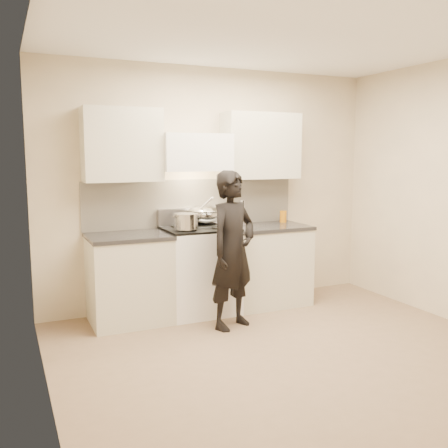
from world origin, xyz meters
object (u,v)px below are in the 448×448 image
at_px(wok, 204,214).
at_px(counter_right, 266,264).
at_px(stove, 200,270).
at_px(utensil_crock, 242,217).
at_px(person, 233,250).

bearing_deg(wok, counter_right, -10.94).
distance_m(stove, utensil_crock, 0.83).
bearing_deg(person, wok, 68.64).
bearing_deg(counter_right, stove, -180.00).
relative_size(counter_right, person, 0.58).
height_order(counter_right, wok, wok).
bearing_deg(wok, person, -88.03).
bearing_deg(counter_right, wok, 169.06).
height_order(wok, utensil_crock, wok).
bearing_deg(utensil_crock, person, -122.27).
bearing_deg(person, utensil_crock, 34.40).
bearing_deg(wok, utensil_crock, 5.52).
relative_size(wok, utensil_crock, 1.76).
height_order(stove, wok, wok).
relative_size(counter_right, wok, 1.85).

